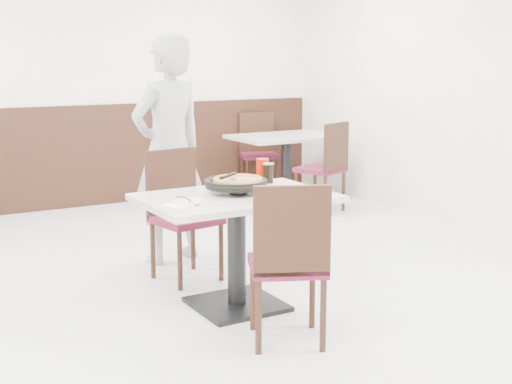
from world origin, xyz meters
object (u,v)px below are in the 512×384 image
pizza (238,183)px  diner_person (169,150)px  bg_table_right (287,168)px  bg_chair_right_far (259,153)px  cola_glass (268,174)px  side_plate (187,202)px  red_cup (262,170)px  main_table (237,251)px  pizza_pan (236,186)px  chair_near (287,261)px  bg_chair_right_near (320,167)px  chair_far (186,216)px

pizza → diner_person: size_ratio=0.19×
bg_table_right → bg_chair_right_far: bg_chair_right_far is taller
pizza → diner_person: bearing=89.9°
cola_glass → bg_table_right: size_ratio=0.11×
side_plate → red_cup: bearing=29.0°
main_table → pizza: bearing=54.8°
bg_chair_right_far → pizza_pan: bearing=76.5°
side_plate → bg_table_right: size_ratio=0.14×
pizza_pan → side_plate: bearing=-160.8°
pizza → pizza_pan: bearing=-145.8°
chair_near → bg_chair_right_near: bearing=76.6°
pizza → diner_person: 1.14m
side_plate → cola_glass: bearing=24.2°
chair_near → cola_glass: (0.42, 0.91, 0.34)m
bg_table_right → pizza_pan: bearing=-128.1°
chair_near → red_cup: (0.42, 1.00, 0.35)m
main_table → side_plate: (-0.38, -0.08, 0.38)m
bg_chair_right_far → chair_near: bearing=80.8°
pizza_pan → diner_person: 1.17m
pizza_pan → bg_chair_right_near: bearing=44.0°
main_table → bg_table_right: same height
diner_person → chair_near: bearing=74.2°
chair_near → main_table: bearing=113.1°
main_table → bg_chair_right_far: size_ratio=1.26×
cola_glass → red_cup: size_ratio=0.81×
pizza → side_plate: (-0.44, -0.16, -0.05)m
chair_near → chair_far: same height
chair_near → bg_chair_right_near: same height
main_table → bg_chair_right_far: 3.95m
bg_table_right → chair_near: bearing=-122.5°
pizza → cola_glass: 0.39m
main_table → pizza: 0.45m
pizza → bg_table_right: (2.07, 2.66, -0.44)m
chair_far → pizza_pan: bearing=86.9°
main_table → chair_near: (-0.02, -0.64, 0.10)m
red_cup → bg_table_right: bearing=54.1°
pizza_pan → pizza: 0.04m
pizza → bg_chair_right_near: size_ratio=0.35×
pizza → red_cup: size_ratio=2.08×
pizza → main_table: bearing=-125.2°
cola_glass → red_cup: 0.09m
chair_near → side_plate: size_ratio=5.48×
side_plate → bg_table_right: bearing=48.3°
pizza_pan → bg_table_right: size_ratio=0.33×
main_table → chair_far: bearing=93.2°
cola_glass → bg_chair_right_near: bearing=46.5°
red_cup → side_plate: bearing=-151.0°
main_table → red_cup: 0.71m
cola_glass → bg_chair_right_near: bg_chair_right_near is taller
main_table → bg_chair_right_far: (2.12, 3.33, 0.10)m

